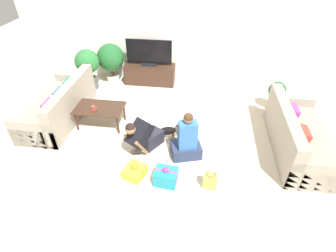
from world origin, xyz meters
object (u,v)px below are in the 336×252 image
Objects in this scene: tv at (149,54)px; potted_plant_corner_right at (276,93)px; sofa_left at (60,106)px; dog at (170,130)px; sofa_right at (297,137)px; mug at (94,108)px; potted_plant_corner_left at (88,65)px; person_sitting at (187,141)px; tv_console at (150,74)px; coffee_table at (100,109)px; gift_bag_a at (210,181)px; potted_plant_back_left at (111,59)px; gift_box_b at (166,177)px; person_kneeling at (144,136)px; gift_box_a at (135,171)px.

potted_plant_corner_right is (3.03, -0.86, -0.41)m from tv.
dog is at bearing 80.40° from sofa_left.
sofa_right is 2.35m from dog.
sofa_right reaches higher than dog.
tv reaches higher than mug.
potted_plant_corner_left is (0.14, 1.38, 0.35)m from sofa_left.
tv reaches higher than potted_plant_corner_left.
person_sitting is (-1.86, -1.83, -0.07)m from potted_plant_corner_right.
tv_console is 2.93m from person_sitting.
sofa_right is 17.11× the size of mug.
potted_plant_corner_right is 5.60× the size of mug.
person_sitting is 0.57m from dog.
tv reaches higher than tv_console.
coffee_table is 1.46× the size of potted_plant_corner_right.
tv_console is at bearing 71.54° from coffee_table.
gift_bag_a is at bearing -64.53° from tv_console.
potted_plant_back_left reaches higher than gift_box_b.
sofa_right reaches higher than coffee_table.
tv reaches higher than person_kneeling.
sofa_left is 0.92m from mug.
potted_plant_corner_right is at bearing -73.65° from dog.
mug is at bearing -109.39° from tv.
sofa_left is at bearing 85.26° from sofa_right.
sofa_right is at bearing -105.56° from dog.
tv is 1.44× the size of person_kneeling.
dog is at bearing -147.72° from potted_plant_corner_right.
gift_box_b is at bearing 167.81° from dog.
gift_bag_a reaches higher than dog.
tv_console is 1.28× the size of potted_plant_corner_left.
potted_plant_back_left is at bearing 112.84° from gift_box_a.
potted_plant_corner_left reaches higher than gift_box_b.
potted_plant_corner_left reaches higher than person_kneeling.
sofa_left is 2.00× the size of potted_plant_back_left.
potted_plant_back_left is 2.65× the size of gift_box_b.
sofa_left is 1.43m from potted_plant_corner_left.
coffee_table is at bearing -62.10° from potted_plant_corner_left.
coffee_table is 0.85× the size of tv.
gift_box_b is at bearing 179.55° from gift_bag_a.
coffee_table is at bearing -108.46° from tv_console.
potted_plant_back_left reaches higher than mug.
potted_plant_corner_right is at bearing -152.07° from person_sitting.
tv_console is 3.75m from gift_bag_a.
gift_box_b is (-0.27, -0.69, -0.19)m from person_sitting.
dog is at bearing -6.11° from mug.
sofa_left is 5.30× the size of gift_box_b.
gift_box_a is at bearing -52.14° from coffee_table.
potted_plant_corner_left is at bearing 163.87° from person_kneeling.
sofa_right is 2.54m from gift_box_b.
sofa_left is 1.58× the size of tv_console.
gift_box_a is at bearing -58.38° from person_kneeling.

